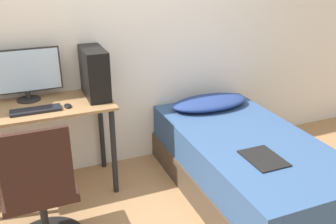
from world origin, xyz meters
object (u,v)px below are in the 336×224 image
at_px(keyboard, 36,110).
at_px(pc_tower, 94,73).
at_px(bed, 246,166).
at_px(monitor, 25,73).
at_px(office_chair, 42,204).

bearing_deg(keyboard, pc_tower, 17.71).
height_order(bed, keyboard, keyboard).
relative_size(monitor, pc_tower, 1.38).
xyz_separation_m(bed, keyboard, (-1.53, 0.54, 0.53)).
height_order(keyboard, pc_tower, pc_tower).
xyz_separation_m(monitor, pc_tower, (0.52, -0.12, -0.02)).
bearing_deg(keyboard, monitor, 97.12).
xyz_separation_m(office_chair, pc_tower, (0.55, 0.75, 0.60)).
relative_size(bed, monitor, 3.30).
relative_size(bed, keyboard, 5.02).
bearing_deg(monitor, bed, -27.29).
bearing_deg(pc_tower, monitor, 167.38).
xyz_separation_m(keyboard, pc_tower, (0.49, 0.15, 0.19)).
bearing_deg(monitor, pc_tower, -12.62).
bearing_deg(monitor, office_chair, -91.70).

